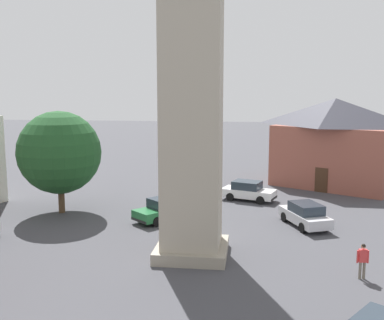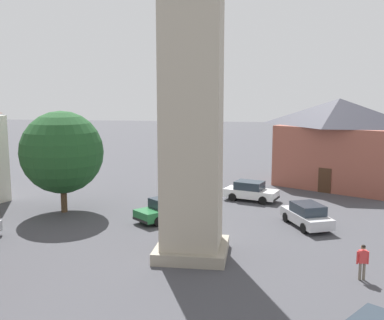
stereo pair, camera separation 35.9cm
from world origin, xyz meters
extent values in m
plane|color=#424247|center=(0.00, 0.00, 0.00)|extent=(200.00, 200.00, 0.00)
cube|color=gray|center=(0.00, 0.00, 0.30)|extent=(3.68, 3.68, 0.60)
cube|color=#ADA38E|center=(0.00, 0.00, 7.08)|extent=(2.95, 2.95, 12.97)
cube|color=silver|center=(6.48, 6.09, 0.59)|extent=(3.14, 4.44, 0.64)
cube|color=#28333D|center=(6.54, 5.95, 1.21)|extent=(2.24, 2.54, 0.64)
cylinder|color=black|center=(5.27, 6.92, 0.32)|extent=(0.45, 0.68, 0.64)
cylinder|color=black|center=(6.75, 7.53, 0.32)|extent=(0.45, 0.68, 0.64)
cylinder|color=black|center=(6.21, 4.65, 0.32)|extent=(0.45, 0.68, 0.64)
cylinder|color=black|center=(7.69, 5.26, 0.32)|extent=(0.45, 0.68, 0.64)
cube|color=black|center=(5.71, 7.95, 0.37)|extent=(1.59, 0.75, 0.16)
cube|color=white|center=(2.88, 12.54, 0.59)|extent=(4.43, 2.93, 0.64)
cube|color=#28333D|center=(2.74, 12.59, 1.21)|extent=(2.49, 2.15, 0.64)
cylinder|color=black|center=(4.30, 12.90, 0.32)|extent=(0.68, 0.41, 0.64)
cylinder|color=black|center=(3.79, 11.38, 0.32)|extent=(0.68, 0.41, 0.64)
cylinder|color=black|center=(1.97, 13.69, 0.32)|extent=(0.68, 0.41, 0.64)
cylinder|color=black|center=(1.46, 12.18, 0.32)|extent=(0.68, 0.41, 0.64)
cube|color=black|center=(4.79, 11.89, 0.37)|extent=(0.65, 1.62, 0.16)
cube|color=#236B38|center=(-2.67, 6.21, 0.59)|extent=(3.99, 4.20, 0.64)
cube|color=#28333D|center=(-2.57, 6.32, 1.21)|extent=(2.56, 2.61, 0.64)
cylinder|color=black|center=(-2.89, 4.76, 0.32)|extent=(0.59, 0.62, 0.64)
cylinder|color=black|center=(-4.08, 5.82, 0.32)|extent=(0.59, 0.62, 0.64)
cylinder|color=black|center=(-1.25, 6.60, 0.32)|extent=(0.59, 0.62, 0.64)
cylinder|color=black|center=(-2.45, 7.66, 0.32)|extent=(0.59, 0.62, 0.64)
cube|color=black|center=(-4.01, 4.70, 0.37)|extent=(1.33, 1.19, 0.16)
cylinder|color=#706656|center=(8.08, -2.04, 0.41)|extent=(0.13, 0.13, 0.82)
cylinder|color=#706656|center=(8.26, -2.02, 0.41)|extent=(0.13, 0.13, 0.82)
cube|color=#D13838|center=(8.17, -2.03, 1.12)|extent=(0.38, 0.25, 0.60)
cylinder|color=#D13838|center=(7.94, -2.05, 1.07)|extent=(0.09, 0.09, 0.60)
cylinder|color=#D13838|center=(8.41, -2.01, 1.07)|extent=(0.09, 0.09, 0.60)
sphere|color=#9E7051|center=(8.17, -2.03, 1.57)|extent=(0.22, 0.22, 0.22)
sphere|color=black|center=(8.17, -2.04, 1.59)|extent=(0.20, 0.20, 0.20)
cylinder|color=brown|center=(-10.27, 7.26, 1.14)|extent=(0.44, 0.44, 2.28)
sphere|color=#1E4C23|center=(-10.27, 7.26, 4.31)|extent=(5.79, 5.79, 5.79)
cube|color=#995142|center=(10.27, 18.58, 2.73)|extent=(11.32, 9.53, 5.45)
pyramid|color=#383842|center=(10.27, 18.58, 6.67)|extent=(11.89, 10.01, 2.43)
cube|color=#422819|center=(8.96, 16.21, 1.05)|extent=(1.00, 0.60, 2.10)
camera|label=1|loc=(2.96, -23.00, 8.69)|focal=42.98mm
camera|label=2|loc=(3.31, -22.95, 8.69)|focal=42.98mm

